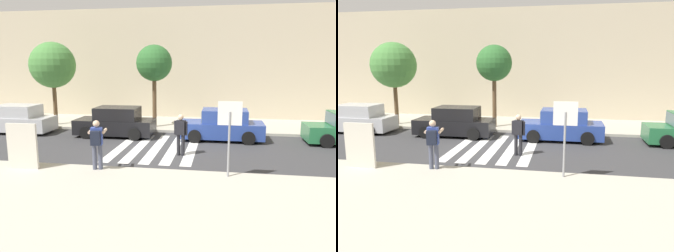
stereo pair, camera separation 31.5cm
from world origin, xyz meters
TOP-DOWN VIEW (x-y plane):
  - ground_plane at (0.00, 0.00)m, footprint 120.00×120.00m
  - sidewalk_near at (0.00, -6.20)m, footprint 60.00×6.00m
  - sidewalk_far at (0.00, 6.00)m, footprint 60.00×4.80m
  - building_facade_far at (0.00, 10.40)m, footprint 56.00×4.00m
  - crosswalk_stripe_0 at (-1.60, 0.20)m, footprint 0.44×5.20m
  - crosswalk_stripe_1 at (-0.80, 0.20)m, footprint 0.44×5.20m
  - crosswalk_stripe_2 at (0.00, 0.20)m, footprint 0.44×5.20m
  - crosswalk_stripe_3 at (0.80, 0.20)m, footprint 0.44×5.20m
  - crosswalk_stripe_4 at (1.60, 0.20)m, footprint 0.44×5.20m
  - stop_sign at (3.14, -3.62)m, footprint 0.76×0.08m
  - photographer_with_backpack at (-1.31, -3.63)m, footprint 0.68×0.91m
  - pedestrian_crossing at (1.24, -0.87)m, footprint 0.57×0.31m
  - parked_car_silver at (-8.32, 2.30)m, footprint 4.10×1.92m
  - parked_car_black at (-2.59, 2.30)m, footprint 4.10×1.92m
  - parked_car_blue at (2.94, 2.30)m, footprint 4.10×1.92m
  - street_tree_west at (-7.08, 4.36)m, footprint 2.70×2.70m
  - street_tree_center at (-0.98, 4.59)m, footprint 2.06×2.06m
  - advertising_board at (-3.91, -3.92)m, footprint 1.10×0.11m

SIDE VIEW (x-z plane):
  - ground_plane at x=0.00m, z-range 0.00..0.00m
  - crosswalk_stripe_0 at x=-1.60m, z-range 0.00..0.01m
  - crosswalk_stripe_1 at x=-0.80m, z-range 0.00..0.01m
  - crosswalk_stripe_2 at x=0.00m, z-range 0.00..0.01m
  - crosswalk_stripe_3 at x=0.80m, z-range 0.00..0.01m
  - crosswalk_stripe_4 at x=1.60m, z-range 0.00..0.01m
  - sidewalk_near at x=0.00m, z-range 0.00..0.14m
  - sidewalk_far at x=0.00m, z-range 0.00..0.14m
  - parked_car_silver at x=-8.32m, z-range -0.05..1.50m
  - parked_car_black at x=-2.59m, z-range -0.05..1.50m
  - parked_car_blue at x=2.94m, z-range -0.05..1.50m
  - advertising_board at x=-3.91m, z-range 0.14..1.74m
  - pedestrian_crossing at x=1.24m, z-range 0.11..1.84m
  - photographer_with_backpack at x=-1.31m, z-range 0.31..2.03m
  - stop_sign at x=3.14m, z-range 0.70..3.15m
  - street_tree_west at x=-7.08m, z-range 1.23..6.15m
  - building_facade_far at x=0.00m, z-range 0.00..7.49m
  - street_tree_center at x=-0.98m, z-range 1.42..6.13m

